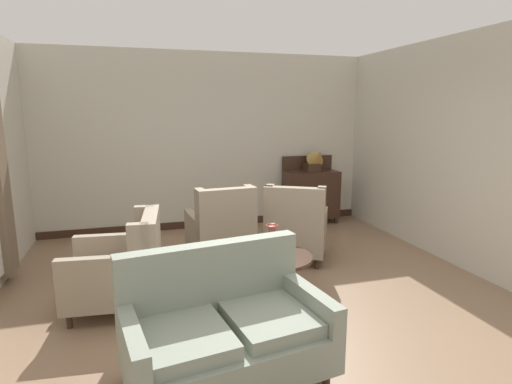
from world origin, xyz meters
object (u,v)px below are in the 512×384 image
object	(u,v)px
armchair_foreground_right	(221,232)
settee	(225,330)
porcelain_vase	(272,244)
armchair_near_window	(296,228)
gramophone	(316,159)
armchair_beside_settee	(122,269)
coffee_table	(274,264)
sideboard	(311,194)

from	to	relation	value
armchair_foreground_right	settee	bearing A→B (deg)	74.27
porcelain_vase	armchair_near_window	xyz separation A→B (m)	(0.69, 1.05, -0.19)
porcelain_vase	armchair_foreground_right	distance (m)	1.23
armchair_near_window	gramophone	size ratio (longest dim) A/B	2.27
settee	armchair_foreground_right	distance (m)	2.36
armchair_beside_settee	armchair_near_window	xyz separation A→B (m)	(2.18, 0.77, 0.02)
armchair_foreground_right	gramophone	size ratio (longest dim) A/B	2.21
coffee_table	sideboard	xyz separation A→B (m)	(1.61, 2.70, 0.15)
porcelain_vase	sideboard	distance (m)	3.21
armchair_foreground_right	gramophone	xyz separation A→B (m)	(1.99, 1.49, 0.71)
armchair_near_window	sideboard	bearing A→B (deg)	-90.32
settee	armchair_beside_settee	size ratio (longest dim) A/B	1.59
porcelain_vase	armchair_foreground_right	xyz separation A→B (m)	(-0.29, 1.18, -0.19)
armchair_near_window	sideboard	size ratio (longest dim) A/B	0.92
settee	armchair_beside_settee	xyz separation A→B (m)	(-0.75, 1.42, 0.01)
coffee_table	gramophone	world-z (taller)	gramophone
porcelain_vase	armchair_near_window	distance (m)	1.27
settee	sideboard	bearing A→B (deg)	49.75
armchair_beside_settee	sideboard	world-z (taller)	sideboard
gramophone	armchair_foreground_right	bearing A→B (deg)	-143.15
coffee_table	armchair_near_window	world-z (taller)	armchair_near_window
coffee_table	gramophone	xyz separation A→B (m)	(1.65, 2.61, 0.77)
settee	armchair_near_window	size ratio (longest dim) A/B	1.42
armchair_foreground_right	gramophone	bearing A→B (deg)	-147.92
porcelain_vase	settee	distance (m)	1.38
coffee_table	armchair_near_window	xyz separation A→B (m)	(0.65, 0.99, 0.06)
armchair_near_window	sideboard	world-z (taller)	sideboard
armchair_beside_settee	armchair_foreground_right	xyz separation A→B (m)	(1.20, 0.89, 0.02)
porcelain_vase	settee	size ratio (longest dim) A/B	0.23
settee	sideboard	xyz separation A→B (m)	(2.39, 3.89, 0.12)
coffee_table	armchair_beside_settee	distance (m)	1.55
settee	sideboard	world-z (taller)	sideboard
coffee_table	porcelain_vase	bearing A→B (deg)	-128.87
coffee_table	armchair_near_window	bearing A→B (deg)	56.89
settee	armchair_near_window	bearing A→B (deg)	48.10
porcelain_vase	armchair_near_window	world-z (taller)	armchair_near_window
armchair_beside_settee	armchair_near_window	bearing A→B (deg)	115.05
porcelain_vase	gramophone	xyz separation A→B (m)	(1.70, 2.67, 0.52)
sideboard	gramophone	bearing A→B (deg)	-62.13
settee	sideboard	size ratio (longest dim) A/B	1.31
armchair_near_window	gramophone	bearing A→B (deg)	-92.79
coffee_table	gramophone	bearing A→B (deg)	57.68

